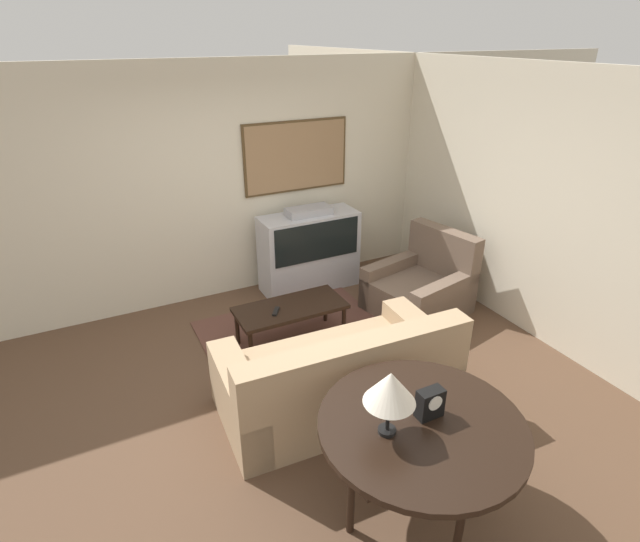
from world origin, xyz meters
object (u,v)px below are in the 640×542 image
at_px(tv, 309,251).
at_px(console_table, 422,431).
at_px(coffee_table, 290,310).
at_px(table_lamp, 390,388).
at_px(armchair, 421,288).
at_px(couch, 339,378).
at_px(mantel_clock, 430,403).

bearing_deg(tv, console_table, -103.89).
bearing_deg(console_table, coffee_table, 87.53).
xyz_separation_m(coffee_table, table_lamp, (-0.33, -2.21, 0.72)).
xyz_separation_m(coffee_table, console_table, (-0.10, -2.25, 0.33)).
height_order(tv, armchair, tv).
height_order(coffee_table, console_table, console_table).
xyz_separation_m(armchair, table_lamp, (-1.96, -2.16, 0.83)).
distance_m(couch, mantel_clock, 1.25).
bearing_deg(mantel_clock, console_table, -152.94).
bearing_deg(couch, coffee_table, -89.41).
distance_m(coffee_table, table_lamp, 2.35).
distance_m(armchair, coffee_table, 1.63).
bearing_deg(mantel_clock, couch, 90.82).
distance_m(table_lamp, mantel_clock, 0.39).
relative_size(couch, console_table, 1.54).
height_order(armchair, console_table, armchair).
xyz_separation_m(console_table, table_lamp, (-0.24, 0.04, 0.39)).
height_order(tv, couch, tv).
bearing_deg(coffee_table, tv, 55.50).
bearing_deg(console_table, tv, 76.11).
bearing_deg(coffee_table, couch, -92.10).
xyz_separation_m(armchair, console_table, (-1.72, -2.20, 0.44)).
xyz_separation_m(tv, mantel_clock, (-0.74, -3.25, 0.38)).
height_order(armchair, coffee_table, armchair).
relative_size(console_table, table_lamp, 2.97).
height_order(tv, coffee_table, tv).
height_order(armchair, mantel_clock, mantel_clock).
relative_size(couch, table_lamp, 4.58).
relative_size(couch, coffee_table, 1.79).
bearing_deg(console_table, couch, 87.17).
bearing_deg(armchair, mantel_clock, -48.83).
distance_m(tv, table_lamp, 3.47).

